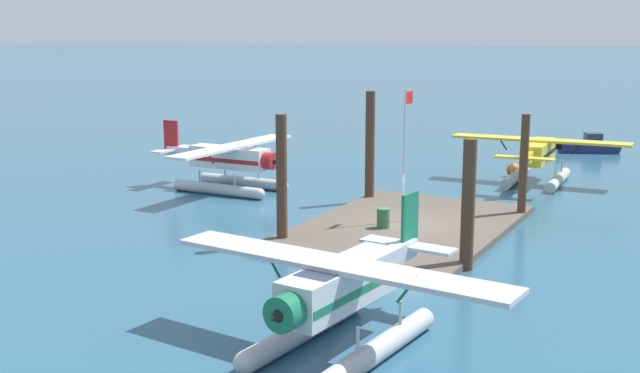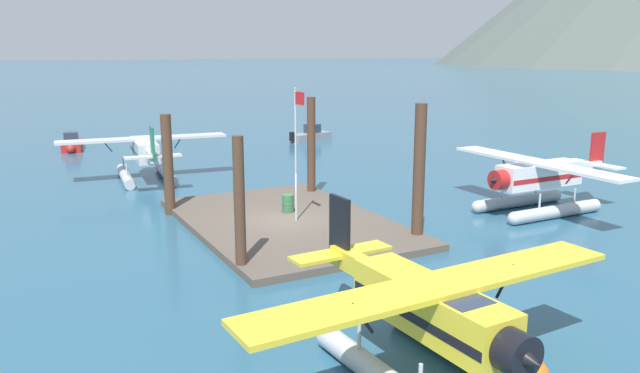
# 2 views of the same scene
# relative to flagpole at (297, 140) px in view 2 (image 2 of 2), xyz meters

# --- Properties ---
(ground_plane) EXTENTS (1200.00, 1200.00, 0.00)m
(ground_plane) POSITION_rel_flagpole_xyz_m (-0.53, -0.33, -4.11)
(ground_plane) COLOR #285670
(dock_platform) EXTENTS (13.24, 8.61, 0.30)m
(dock_platform) POSITION_rel_flagpole_xyz_m (-0.53, -0.33, -3.96)
(dock_platform) COLOR brown
(dock_platform) RESTS_ON ground
(piling_near_left) EXTENTS (0.51, 0.51, 5.02)m
(piling_near_left) POSITION_rel_flagpole_xyz_m (-5.11, -4.63, -1.60)
(piling_near_left) COLOR #4C3323
(piling_near_left) RESTS_ON ground
(piling_near_right) EXTENTS (0.41, 0.41, 5.09)m
(piling_near_right) POSITION_rel_flagpole_xyz_m (4.35, -4.40, -1.57)
(piling_near_right) COLOR #4C3323
(piling_near_right) RESTS_ON ground
(piling_far_left) EXTENTS (0.47, 0.47, 5.57)m
(piling_far_left) POSITION_rel_flagpole_xyz_m (-5.29, 3.42, -1.32)
(piling_far_left) COLOR #4C3323
(piling_far_left) RESTS_ON ground
(piling_far_right) EXTENTS (0.50, 0.50, 5.92)m
(piling_far_right) POSITION_rel_flagpole_xyz_m (4.24, 3.70, -1.15)
(piling_far_right) COLOR #4C3323
(piling_far_right) RESTS_ON ground
(flagpole) EXTENTS (0.95, 0.10, 6.13)m
(flagpole) POSITION_rel_flagpole_xyz_m (0.00, 0.00, 0.00)
(flagpole) COLOR silver
(flagpole) RESTS_ON dock_platform
(fuel_drum) EXTENTS (0.62, 0.62, 0.88)m
(fuel_drum) POSITION_rel_flagpole_xyz_m (-1.68, 0.30, -3.37)
(fuel_drum) COLOR #33663D
(fuel_drum) RESTS_ON dock_platform
(seaplane_white_bow_right) EXTENTS (10.40, 7.98, 3.84)m
(seaplane_white_bow_right) POSITION_rel_flagpole_xyz_m (3.19, 11.96, -2.53)
(seaplane_white_bow_right) COLOR #B7BABF
(seaplane_white_bow_right) RESTS_ON ground
(seaplane_yellow_stbd_aft) EXTENTS (7.98, 10.45, 3.84)m
(seaplane_yellow_stbd_aft) POSITION_rel_flagpole_xyz_m (13.75, -3.00, -2.53)
(seaplane_yellow_stbd_aft) COLOR #B7BABF
(seaplane_yellow_stbd_aft) RESTS_ON ground
(seaplane_silver_port_aft) EXTENTS (7.96, 10.48, 3.84)m
(seaplane_silver_port_aft) POSITION_rel_flagpole_xyz_m (-14.24, -3.87, -2.53)
(seaplane_silver_port_aft) COLOR #B7BABF
(seaplane_silver_port_aft) RESTS_ON ground
(boat_grey_open_west) EXTENTS (2.73, 4.72, 1.50)m
(boat_grey_open_west) POSITION_rel_flagpole_xyz_m (-24.98, 13.41, -3.62)
(boat_grey_open_west) COLOR gray
(boat_grey_open_west) RESTS_ON ground
(boat_red_open_sw) EXTENTS (4.87, 2.12, 1.50)m
(boat_red_open_sw) POSITION_rel_flagpole_xyz_m (-29.48, -6.65, -3.62)
(boat_red_open_sw) COLOR #B2231E
(boat_red_open_sw) RESTS_ON ground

